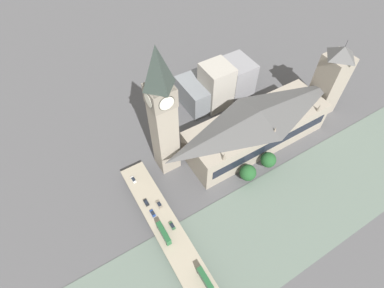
{
  "coord_description": "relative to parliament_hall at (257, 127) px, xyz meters",
  "views": [
    {
      "loc": [
        -64.91,
        87.1,
        147.53
      ],
      "look_at": [
        22.45,
        34.22,
        18.94
      ],
      "focal_mm": 28.0,
      "sensor_mm": 36.0,
      "label": 1
    }
  ],
  "objects": [
    {
      "name": "double_decker_bus_mid",
      "position": [
        -27.17,
        77.85,
        -5.31
      ],
      "size": [
        11.63,
        2.47,
        5.03
      ],
      "color": "#235B33",
      "rests_on": "road_bridge"
    },
    {
      "name": "road_bridge",
      "position": [
        -48.79,
        74.98,
        -9.11
      ],
      "size": [
        134.51,
        13.5,
        5.33
      ],
      "color": "gray",
      "rests_on": "ground_plane"
    },
    {
      "name": "car_southbound_tail",
      "position": [
        -11.48,
        72.32,
        -7.35
      ],
      "size": [
        4.47,
        1.91,
        1.49
      ],
      "color": "slate",
      "rests_on": "road_bridge"
    },
    {
      "name": "double_decker_bus_rear",
      "position": [
        -54.95,
        71.98,
        -5.46
      ],
      "size": [
        10.83,
        2.5,
        4.72
      ],
      "color": "#235B33",
      "rests_on": "road_bridge"
    },
    {
      "name": "city_block_center",
      "position": [
        47.88,
        9.47,
        -4.29
      ],
      "size": [
        27.89,
        25.86,
        18.24
      ],
      "color": "slate",
      "rests_on": "ground_plane"
    },
    {
      "name": "car_northbound_lead",
      "position": [
        -25.23,
        72.18,
        -7.34
      ],
      "size": [
        4.31,
        1.82,
        1.52
      ],
      "color": "#2D5638",
      "rests_on": "road_bridge"
    },
    {
      "name": "river_water",
      "position": [
        -48.79,
        8.0,
        -13.26
      ],
      "size": [
        51.26,
        360.0,
        0.3
      ],
      "primitive_type": "cube",
      "color": "slate",
      "rests_on": "ground_plane"
    },
    {
      "name": "car_northbound_mid",
      "position": [
        -14.23,
        77.46,
        -7.37
      ],
      "size": [
        4.11,
        1.82,
        1.41
      ],
      "color": "navy",
      "rests_on": "road_bridge"
    },
    {
      "name": "tree_embankment_near",
      "position": [
        -19.49,
        5.93,
        -6.12
      ],
      "size": [
        9.02,
        9.02,
        11.81
      ],
      "color": "brown",
      "rests_on": "ground_plane"
    },
    {
      "name": "parliament_hall",
      "position": [
        0.0,
        0.0,
        0.0
      ],
      "size": [
        28.79,
        89.35,
        26.99
      ],
      "color": "gray",
      "rests_on": "ground_plane"
    },
    {
      "name": "clock_tower",
      "position": [
        13.12,
        54.45,
        29.22
      ],
      "size": [
        12.76,
        12.76,
        80.74
      ],
      "color": "gray",
      "rests_on": "ground_plane"
    },
    {
      "name": "car_northbound_tail",
      "position": [
        -7.0,
        77.64,
        -7.39
      ],
      "size": [
        4.15,
        1.92,
        1.38
      ],
      "color": "black",
      "rests_on": "road_bridge"
    },
    {
      "name": "city_block_east",
      "position": [
        41.44,
        1.53,
        2.24
      ],
      "size": [
        19.0,
        18.11,
        31.3
      ],
      "color": "#A39E93",
      "rests_on": "ground_plane"
    },
    {
      "name": "car_southbound_mid",
      "position": [
        9.31,
        77.62,
        -7.33
      ],
      "size": [
        4.58,
        1.82,
        1.53
      ],
      "color": "silver",
      "rests_on": "road_bridge"
    },
    {
      "name": "ground_plane",
      "position": [
        -17.16,
        8.0,
        -13.41
      ],
      "size": [
        600.0,
        600.0,
        0.0
      ],
      "primitive_type": "plane",
      "color": "#4C4C4F"
    },
    {
      "name": "victoria_tower",
      "position": [
        0.06,
        -56.19,
        11.25
      ],
      "size": [
        15.03,
        15.03,
        53.32
      ],
      "color": "gray",
      "rests_on": "ground_plane"
    },
    {
      "name": "city_block_west",
      "position": [
        43.81,
        -17.35,
        -0.27
      ],
      "size": [
        22.49,
        18.08,
        26.28
      ],
      "color": "gray",
      "rests_on": "ground_plane"
    },
    {
      "name": "tree_embankment_mid",
      "position": [
        -20.03,
        20.95,
        -6.9
      ],
      "size": [
        9.43,
        9.43,
        11.23
      ],
      "color": "brown",
      "rests_on": "ground_plane"
    }
  ]
}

